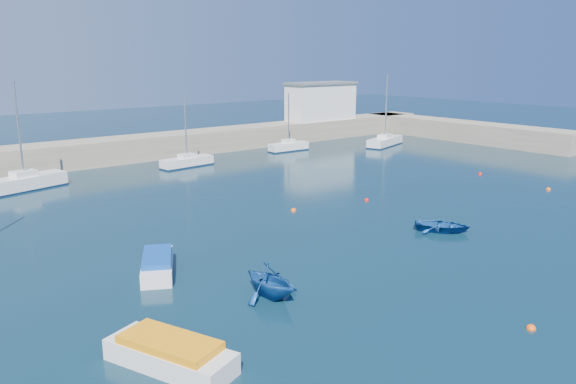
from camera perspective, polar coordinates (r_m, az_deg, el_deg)
ground at (r=29.53m, az=20.42°, el=-9.69°), size 220.00×220.00×0.00m
back_wall at (r=64.74m, az=-16.85°, el=4.10°), size 96.00×4.50×2.60m
right_arm at (r=82.21m, az=17.31°, el=5.95°), size 4.50×32.00×2.60m
harbor_office at (r=80.38m, az=3.35°, el=9.10°), size 10.00×4.00×5.00m
sailboat_5 at (r=53.70m, az=-25.18°, el=0.89°), size 7.32×3.76×9.33m
sailboat_6 at (r=60.09m, az=-10.22°, el=3.05°), size 5.94×2.23×7.65m
sailboat_7 at (r=69.34m, az=0.06°, el=4.66°), size 5.27×1.64×7.03m
sailboat_8 at (r=74.52m, az=9.82°, el=5.10°), size 7.30×4.00×9.18m
motorboat_0 at (r=22.03m, az=-11.88°, el=-15.76°), size 3.53×5.40×1.14m
motorboat_1 at (r=30.83m, az=-13.12°, el=-7.17°), size 3.44×4.61×1.08m
dinghy_center at (r=38.54m, az=15.43°, el=-3.33°), size 4.15×4.38×0.74m
dinghy_left at (r=27.09m, az=-1.85°, el=-8.95°), size 3.06×3.47×1.72m
buoy_0 at (r=26.55m, az=23.45°, el=-12.64°), size 0.42×0.42×0.42m
buoy_1 at (r=45.59m, az=7.99°, el=-0.87°), size 0.43×0.43×0.43m
buoy_2 at (r=53.89m, az=24.93°, el=0.21°), size 0.42×0.42×0.42m
buoy_3 at (r=42.15m, az=0.57°, el=-1.92°), size 0.44×0.44×0.44m
buoy_4 at (r=58.54m, az=18.92°, el=1.72°), size 0.44×0.44×0.44m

